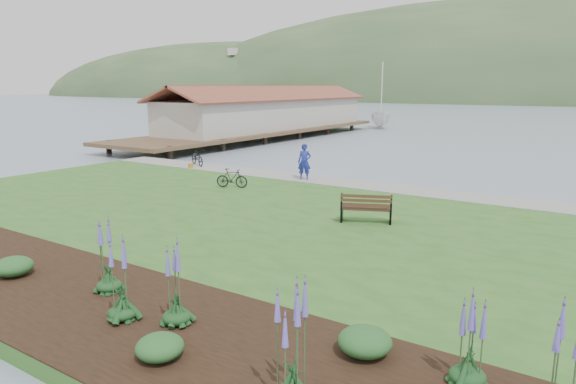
% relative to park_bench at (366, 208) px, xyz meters
% --- Properties ---
extents(ground, '(600.00, 600.00, 0.00)m').
position_rel_park_bench_xyz_m(ground, '(-3.88, -0.27, -0.97)').
color(ground, slate).
rests_on(ground, ground).
extents(lawn, '(34.00, 20.00, 0.40)m').
position_rel_park_bench_xyz_m(lawn, '(-3.88, -2.27, -0.77)').
color(lawn, '#2B5A20').
rests_on(lawn, ground).
extents(shoreline_path, '(34.00, 2.20, 0.03)m').
position_rel_park_bench_xyz_m(shoreline_path, '(-3.88, 6.63, -0.56)').
color(shoreline_path, gray).
rests_on(shoreline_path, lawn).
extents(garden_bed, '(24.00, 4.40, 0.04)m').
position_rel_park_bench_xyz_m(garden_bed, '(-0.88, -10.07, -0.55)').
color(garden_bed, black).
rests_on(garden_bed, lawn).
extents(pier_pavilion, '(8.00, 36.00, 5.40)m').
position_rel_park_bench_xyz_m(pier_pavilion, '(-23.88, 27.25, 1.67)').
color(pier_pavilion, '#4C3826').
rests_on(pier_pavilion, ground).
extents(park_bench, '(2.00, 1.42, 1.15)m').
position_rel_park_bench_xyz_m(park_bench, '(0.00, 0.00, 0.00)').
color(park_bench, '#322013').
rests_on(park_bench, lawn).
extents(person, '(0.99, 0.84, 2.30)m').
position_rel_park_bench_xyz_m(person, '(-6.53, 6.25, 0.58)').
color(person, navy).
rests_on(person, lawn).
extents(bicycle_a, '(1.51, 2.05, 1.02)m').
position_rel_park_bench_xyz_m(bicycle_a, '(-14.87, 6.84, -0.06)').
color(bicycle_a, black).
rests_on(bicycle_a, lawn).
extents(bicycle_b, '(1.02, 1.65, 0.96)m').
position_rel_park_bench_xyz_m(bicycle_b, '(-8.42, 2.45, -0.09)').
color(bicycle_b, black).
rests_on(bicycle_b, lawn).
extents(sailboat, '(13.90, 13.96, 26.50)m').
position_rel_park_bench_xyz_m(sailboat, '(-18.83, 44.83, -0.97)').
color(sailboat, silver).
rests_on(sailboat, ground).
extents(pannier, '(0.20, 0.29, 0.29)m').
position_rel_park_bench_xyz_m(pannier, '(-14.48, 5.82, -0.42)').
color(pannier, '#BA7815').
rests_on(pannier, lawn).
extents(echium_0, '(0.62, 0.62, 2.04)m').
position_rel_park_bench_xyz_m(echium_0, '(-0.89, -10.32, 0.23)').
color(echium_0, '#143819').
rests_on(echium_0, garden_bed).
extents(echium_1, '(0.62, 0.62, 2.07)m').
position_rel_park_bench_xyz_m(echium_1, '(0.22, -9.82, 0.25)').
color(echium_1, '#143819').
rests_on(echium_1, garden_bed).
extents(echium_2, '(0.62, 0.62, 2.21)m').
position_rel_park_bench_xyz_m(echium_2, '(3.78, -10.83, 0.42)').
color(echium_2, '#143819').
rests_on(echium_2, garden_bed).
extents(echium_3, '(0.62, 0.62, 1.77)m').
position_rel_park_bench_xyz_m(echium_3, '(5.94, -8.73, 0.21)').
color(echium_3, '#143819').
rests_on(echium_3, garden_bed).
extents(echium_4, '(0.62, 0.62, 2.23)m').
position_rel_park_bench_xyz_m(echium_4, '(-2.42, -9.49, 0.38)').
color(echium_4, '#143819').
rests_on(echium_4, garden_bed).
extents(echium_5, '(0.62, 0.62, 2.32)m').
position_rel_park_bench_xyz_m(echium_5, '(7.44, -9.44, 0.47)').
color(echium_5, '#143819').
rests_on(echium_5, garden_bed).
extents(shrub_0, '(1.00, 1.00, 0.50)m').
position_rel_park_bench_xyz_m(shrub_0, '(-5.45, -10.18, -0.28)').
color(shrub_0, '#1E4C21').
rests_on(shrub_0, garden_bed).
extents(shrub_1, '(0.90, 0.90, 0.45)m').
position_rel_park_bench_xyz_m(shrub_1, '(0.98, -11.00, -0.31)').
color(shrub_1, '#1E4C21').
rests_on(shrub_1, garden_bed).
extents(shrub_2, '(1.02, 1.02, 0.51)m').
position_rel_park_bench_xyz_m(shrub_2, '(4.07, -8.78, -0.27)').
color(shrub_2, '#1E4C21').
rests_on(shrub_2, garden_bed).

